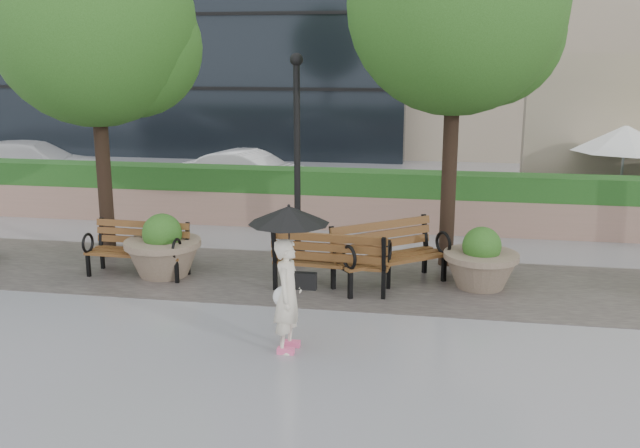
% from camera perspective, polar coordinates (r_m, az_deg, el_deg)
% --- Properties ---
extents(ground, '(100.00, 100.00, 0.00)m').
position_cam_1_polar(ground, '(10.27, -5.13, -9.31)').
color(ground, gray).
rests_on(ground, ground).
extents(cobble_strip, '(28.00, 3.20, 0.01)m').
position_cam_1_polar(cobble_strip, '(13.01, -1.69, -4.27)').
color(cobble_strip, '#383330').
rests_on(cobble_strip, ground).
extents(hedge_wall, '(24.00, 0.80, 1.35)m').
position_cam_1_polar(hedge_wall, '(16.66, 1.09, 2.03)').
color(hedge_wall, '#9B7264').
rests_on(hedge_wall, ground).
extents(asphalt_street, '(40.00, 7.00, 0.00)m').
position_cam_1_polar(asphalt_street, '(20.67, 2.82, 2.39)').
color(asphalt_street, black).
rests_on(asphalt_street, ground).
extents(bench_1, '(1.85, 0.80, 0.97)m').
position_cam_1_polar(bench_1, '(13.44, -14.33, -2.85)').
color(bench_1, brown).
rests_on(bench_1, ground).
extents(bench_2, '(2.03, 0.93, 1.06)m').
position_cam_1_polar(bench_2, '(12.25, 0.96, -3.89)').
color(bench_2, brown).
rests_on(bench_2, ground).
extents(bench_3, '(2.09, 1.90, 1.10)m').
position_cam_1_polar(bench_3, '(12.54, 5.57, -3.49)').
color(bench_3, brown).
rests_on(bench_3, ground).
extents(planter_left, '(1.39, 1.39, 1.16)m').
position_cam_1_polar(planter_left, '(13.29, -12.44, -2.18)').
color(planter_left, '#7F6B56').
rests_on(planter_left, ground).
extents(planter_right, '(1.29, 1.29, 1.08)m').
position_cam_1_polar(planter_right, '(12.65, 12.74, -3.15)').
color(planter_right, '#7F6B56').
rests_on(planter_right, ground).
extents(lamppost, '(0.28, 0.28, 3.99)m').
position_cam_1_polar(lamppost, '(13.37, -1.83, 3.93)').
color(lamppost, black).
rests_on(lamppost, ground).
extents(tree_0, '(3.86, 3.84, 6.43)m').
position_cam_1_polar(tree_0, '(14.45, -16.96, 14.59)').
color(tree_0, black).
rests_on(tree_0, ground).
extents(tree_1, '(3.94, 3.93, 6.78)m').
position_cam_1_polar(tree_1, '(13.51, 11.50, 16.28)').
color(tree_1, black).
rests_on(tree_1, ground).
extents(patio_umb_white, '(2.50, 2.50, 2.30)m').
position_cam_1_polar(patio_umb_white, '(18.58, 23.22, 6.27)').
color(patio_umb_white, black).
rests_on(patio_umb_white, ground).
extents(car_left, '(5.10, 2.79, 1.40)m').
position_cam_1_polar(car_left, '(23.37, -21.89, 4.46)').
color(car_left, silver).
rests_on(car_left, ground).
extents(car_right, '(4.01, 2.15, 1.26)m').
position_cam_1_polar(car_right, '(20.68, -5.64, 4.11)').
color(car_right, silver).
rests_on(car_right, ground).
extents(pedestrian, '(1.09, 1.09, 2.01)m').
position_cam_1_polar(pedestrian, '(9.57, -2.53, -3.22)').
color(pedestrian, beige).
rests_on(pedestrian, ground).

